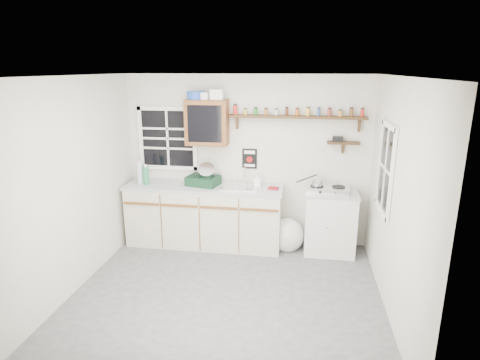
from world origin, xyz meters
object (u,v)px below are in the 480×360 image
spice_shelf (297,116)px  hotplate (327,189)px  right_cabinet (330,222)px  dish_rack (204,178)px  main_cabinet (205,215)px  upper_cabinet (207,122)px

spice_shelf → hotplate: size_ratio=3.08×
right_cabinet → dish_rack: (-1.83, 0.01, 0.57)m
main_cabinet → spice_shelf: bearing=9.2°
hotplate → dish_rack: bearing=-175.4°
upper_cabinet → spice_shelf: bearing=3.1°
dish_rack → main_cabinet: bearing=-84.5°
dish_rack → right_cabinet: bearing=12.5°
upper_cabinet → hotplate: bearing=-4.6°
upper_cabinet → hotplate: size_ratio=1.05×
main_cabinet → dish_rack: size_ratio=4.54×
main_cabinet → hotplate: size_ratio=3.72×
dish_rack → spice_shelf: bearing=20.6°
right_cabinet → spice_shelf: 1.58m
right_cabinet → spice_shelf: (-0.53, 0.19, 1.47)m
dish_rack → hotplate: dish_rack is taller
dish_rack → hotplate: size_ratio=0.82×
dish_rack → hotplate: (1.77, -0.03, -0.08)m
main_cabinet → upper_cabinet: upper_cabinet is taller
right_cabinet → upper_cabinet: bearing=176.2°
right_cabinet → hotplate: hotplate is taller
main_cabinet → dish_rack: dish_rack is taller
right_cabinet → main_cabinet: bearing=-179.2°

